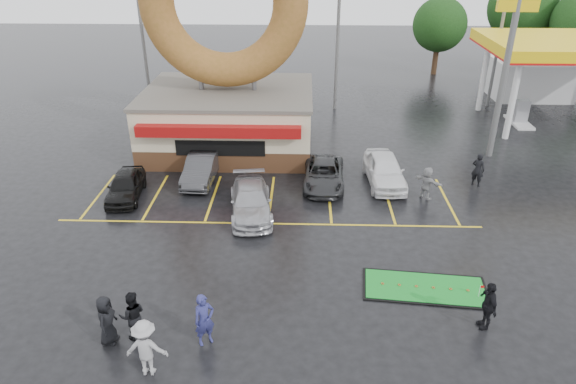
{
  "coord_description": "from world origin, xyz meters",
  "views": [
    {
      "loc": [
        1.62,
        -17.36,
        12.34
      ],
      "look_at": [
        0.99,
        2.4,
        2.2
      ],
      "focal_mm": 32.0,
      "sensor_mm": 36.0,
      "label": 1
    }
  ],
  "objects_px": {
    "person_blue": "(204,320)",
    "person_cameraman": "(488,305)",
    "streetlight_left": "(144,47)",
    "car_silver": "(251,201)",
    "car_grey": "(324,174)",
    "shell_sign": "(513,31)",
    "car_white": "(385,170)",
    "streetlight_right": "(499,44)",
    "donut_shop": "(227,77)",
    "streetlight_mid": "(337,46)",
    "car_dgrey": "(201,168)",
    "dumpster": "(157,141)",
    "putting_green": "(425,288)",
    "car_black": "(126,186)",
    "gas_station": "(556,62)"
  },
  "relations": [
    {
      "from": "person_blue",
      "to": "person_cameraman",
      "type": "relative_size",
      "value": 1.04
    },
    {
      "from": "streetlight_left",
      "to": "car_silver",
      "type": "relative_size",
      "value": 1.9
    },
    {
      "from": "car_grey",
      "to": "person_blue",
      "type": "relative_size",
      "value": 2.39
    },
    {
      "from": "shell_sign",
      "to": "car_white",
      "type": "xyz_separation_m",
      "value": [
        -6.98,
        -4.05,
        -6.59
      ]
    },
    {
      "from": "car_grey",
      "to": "person_blue",
      "type": "xyz_separation_m",
      "value": [
        -4.28,
        -12.05,
        0.32
      ]
    },
    {
      "from": "car_silver",
      "to": "car_white",
      "type": "relative_size",
      "value": 1.02
    },
    {
      "from": "streetlight_right",
      "to": "car_silver",
      "type": "xyz_separation_m",
      "value": [
        -16.87,
        -17.57,
        -4.1
      ]
    },
    {
      "from": "donut_shop",
      "to": "streetlight_mid",
      "type": "height_order",
      "value": "donut_shop"
    },
    {
      "from": "car_dgrey",
      "to": "dumpster",
      "type": "height_order",
      "value": "car_dgrey"
    },
    {
      "from": "car_silver",
      "to": "car_grey",
      "type": "xyz_separation_m",
      "value": [
        3.61,
        3.26,
        -0.05
      ]
    },
    {
      "from": "shell_sign",
      "to": "putting_green",
      "type": "xyz_separation_m",
      "value": [
        -6.62,
        -13.32,
        -7.34
      ]
    },
    {
      "from": "shell_sign",
      "to": "streetlight_left",
      "type": "height_order",
      "value": "shell_sign"
    },
    {
      "from": "streetlight_right",
      "to": "shell_sign",
      "type": "bearing_deg",
      "value": -106.83
    },
    {
      "from": "shell_sign",
      "to": "streetlight_mid",
      "type": "distance_m",
      "value": 12.93
    },
    {
      "from": "shell_sign",
      "to": "streetlight_mid",
      "type": "relative_size",
      "value": 1.18
    },
    {
      "from": "shell_sign",
      "to": "person_blue",
      "type": "xyz_separation_m",
      "value": [
        -14.54,
        -16.44,
        -6.42
      ]
    },
    {
      "from": "putting_green",
      "to": "car_grey",
      "type": "bearing_deg",
      "value": 112.14
    },
    {
      "from": "car_dgrey",
      "to": "car_white",
      "type": "xyz_separation_m",
      "value": [
        9.96,
        -0.05,
        0.08
      ]
    },
    {
      "from": "car_black",
      "to": "person_blue",
      "type": "bearing_deg",
      "value": -65.66
    },
    {
      "from": "car_silver",
      "to": "car_white",
      "type": "height_order",
      "value": "car_white"
    },
    {
      "from": "dumpster",
      "to": "putting_green",
      "type": "height_order",
      "value": "dumpster"
    },
    {
      "from": "person_cameraman",
      "to": "putting_green",
      "type": "xyz_separation_m",
      "value": [
        -1.62,
        2.04,
        -0.89
      ]
    },
    {
      "from": "car_dgrey",
      "to": "putting_green",
      "type": "bearing_deg",
      "value": -40.24
    },
    {
      "from": "person_cameraman",
      "to": "streetlight_right",
      "type": "bearing_deg",
      "value": 155.98
    },
    {
      "from": "car_white",
      "to": "dumpster",
      "type": "xyz_separation_m",
      "value": [
        -13.52,
        4.22,
        -0.14
      ]
    },
    {
      "from": "car_grey",
      "to": "shell_sign",
      "type": "bearing_deg",
      "value": 25.74
    },
    {
      "from": "streetlight_mid",
      "to": "shell_sign",
      "type": "bearing_deg",
      "value": -44.73
    },
    {
      "from": "donut_shop",
      "to": "shell_sign",
      "type": "height_order",
      "value": "donut_shop"
    },
    {
      "from": "car_black",
      "to": "dumpster",
      "type": "xyz_separation_m",
      "value": [
        -0.05,
        6.33,
        -0.02
      ]
    },
    {
      "from": "person_cameraman",
      "to": "putting_green",
      "type": "relative_size",
      "value": 0.38
    },
    {
      "from": "car_silver",
      "to": "dumpster",
      "type": "height_order",
      "value": "car_silver"
    },
    {
      "from": "donut_shop",
      "to": "streetlight_right",
      "type": "bearing_deg",
      "value": 25.21
    },
    {
      "from": "donut_shop",
      "to": "car_black",
      "type": "distance_m",
      "value": 9.23
    },
    {
      "from": "person_blue",
      "to": "streetlight_right",
      "type": "bearing_deg",
      "value": 22.59
    },
    {
      "from": "streetlight_right",
      "to": "person_cameraman",
      "type": "distance_m",
      "value": 26.79
    },
    {
      "from": "car_grey",
      "to": "car_dgrey",
      "type": "bearing_deg",
      "value": 179.29
    },
    {
      "from": "car_silver",
      "to": "car_grey",
      "type": "bearing_deg",
      "value": 34.33
    },
    {
      "from": "car_dgrey",
      "to": "putting_green",
      "type": "height_order",
      "value": "car_dgrey"
    },
    {
      "from": "donut_shop",
      "to": "car_silver",
      "type": "height_order",
      "value": "donut_shop"
    },
    {
      "from": "streetlight_mid",
      "to": "person_blue",
      "type": "bearing_deg",
      "value": -102.32
    },
    {
      "from": "car_black",
      "to": "car_white",
      "type": "height_order",
      "value": "car_white"
    },
    {
      "from": "streetlight_left",
      "to": "car_grey",
      "type": "distance_m",
      "value": 18.19
    },
    {
      "from": "gas_station",
      "to": "car_silver",
      "type": "distance_m",
      "value": 26.83
    },
    {
      "from": "car_grey",
      "to": "gas_station",
      "type": "bearing_deg",
      "value": 40.26
    },
    {
      "from": "gas_station",
      "to": "car_white",
      "type": "height_order",
      "value": "gas_station"
    },
    {
      "from": "streetlight_right",
      "to": "car_silver",
      "type": "relative_size",
      "value": 1.9
    },
    {
      "from": "gas_station",
      "to": "car_dgrey",
      "type": "height_order",
      "value": "gas_station"
    },
    {
      "from": "gas_station",
      "to": "car_dgrey",
      "type": "xyz_separation_m",
      "value": [
        -23.94,
        -12.94,
        -2.99
      ]
    },
    {
      "from": "streetlight_left",
      "to": "car_black",
      "type": "bearing_deg",
      "value": -79.72
    },
    {
      "from": "gas_station",
      "to": "dumpster",
      "type": "height_order",
      "value": "gas_station"
    }
  ]
}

